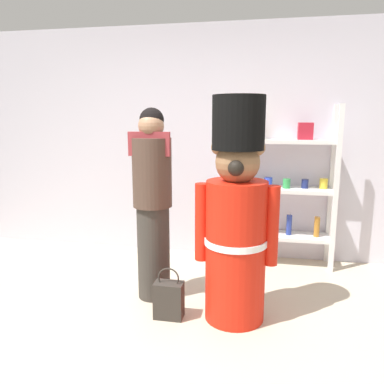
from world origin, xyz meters
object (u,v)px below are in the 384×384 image
merchandise_shelf (276,183)px  teddy_bear_guard (236,221)px  shopping_bag (169,299)px  person_shopper (153,202)px

merchandise_shelf → teddy_bear_guard: 1.33m
teddy_bear_guard → shopping_bag: (-0.52, -0.10, -0.66)m
merchandise_shelf → person_shopper: bearing=-135.7°
teddy_bear_guard → person_shopper: (-0.74, 0.24, 0.06)m
merchandise_shelf → shopping_bag: (-0.85, -1.39, -0.74)m
teddy_bear_guard → merchandise_shelf: bearing=75.7°
teddy_bear_guard → person_shopper: teddy_bear_guard is taller
person_shopper → teddy_bear_guard: bearing=-18.2°
merchandise_shelf → person_shopper: 1.50m
merchandise_shelf → person_shopper: merchandise_shelf is taller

